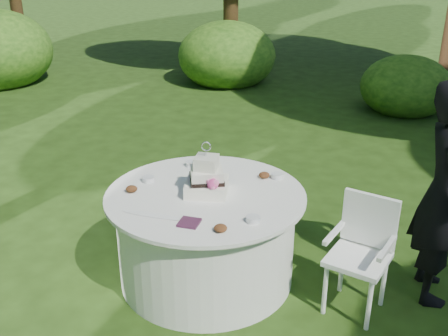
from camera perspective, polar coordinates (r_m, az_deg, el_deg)
The scene contains 9 objects.
ground at distance 4.45m, azimuth -1.89°, elevation -11.69°, with size 80.00×80.00×0.00m, color #1E340E.
napkins at distance 3.63m, azimuth -3.81°, elevation -5.95°, with size 0.14×0.14×0.02m, color #441D35.
feather_plume at distance 3.76m, azimuth -7.72°, elevation -5.12°, with size 0.48×0.07×0.01m, color white.
guest at distance 4.17m, azimuth 22.87°, elevation -2.63°, with size 0.63×0.41×1.71m, color black.
table at distance 4.24m, azimuth -1.96°, elevation -7.38°, with size 1.56×1.56×0.77m.
cake at distance 4.02m, azimuth -1.89°, elevation -1.26°, with size 0.37×0.37×0.43m.
chair at distance 4.00m, azimuth 14.83°, elevation -8.16°, with size 0.51×0.51×0.88m.
votives at distance 4.18m, azimuth -0.91°, elevation -1.62°, with size 1.09×0.91×0.04m.
petal_cups at distance 3.97m, azimuth -1.98°, elevation -3.00°, with size 1.02×1.03×0.05m.
Camera 1 is at (1.19, -3.46, 2.55)m, focal length 42.00 mm.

